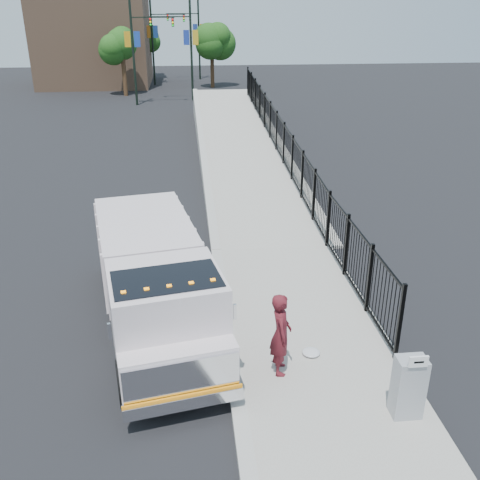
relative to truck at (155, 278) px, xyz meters
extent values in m
plane|color=black|center=(1.66, 0.08, -1.37)|extent=(120.00, 120.00, 0.00)
cube|color=#9E998E|center=(3.58, -1.92, -1.31)|extent=(3.55, 12.00, 0.12)
cube|color=#ADAAA3|center=(1.66, -1.92, -1.29)|extent=(0.30, 12.00, 0.16)
cube|color=#9E998E|center=(3.78, 16.08, -1.37)|extent=(3.95, 24.06, 3.19)
cube|color=black|center=(5.21, 12.08, -0.47)|extent=(0.10, 28.00, 1.80)
cube|color=black|center=(-0.07, 0.35, -0.85)|extent=(2.08, 6.42, 0.21)
cube|color=silver|center=(0.33, -1.76, 0.08)|extent=(2.53, 2.42, 1.87)
cube|color=silver|center=(0.54, -2.91, -0.39)|extent=(2.28, 1.04, 0.93)
cube|color=silver|center=(0.61, -3.25, -0.39)|extent=(2.13, 0.47, 0.79)
cube|color=silver|center=(0.62, -3.32, -0.85)|extent=(2.23, 0.58, 0.26)
cube|color=orange|center=(0.62, -3.32, -0.71)|extent=(2.21, 0.46, 0.06)
cube|color=black|center=(0.37, -1.99, 0.64)|extent=(2.24, 1.57, 0.79)
cube|color=silver|center=(-0.29, 1.54, 0.08)|extent=(2.92, 4.27, 1.59)
cube|color=silver|center=(-0.65, -2.89, 0.50)|extent=(0.07, 0.07, 0.33)
cube|color=silver|center=(1.65, -2.47, 0.50)|extent=(0.07, 0.07, 0.33)
cube|color=orange|center=(-0.40, -2.47, 1.03)|extent=(0.11, 0.09, 0.06)
cube|color=orange|center=(0.02, -2.39, 1.03)|extent=(0.11, 0.09, 0.06)
cube|color=orange|center=(0.43, -2.31, 1.03)|extent=(0.11, 0.09, 0.06)
cube|color=orange|center=(0.84, -2.24, 1.03)|extent=(0.11, 0.09, 0.06)
cube|color=orange|center=(1.26, -2.16, 1.03)|extent=(0.11, 0.09, 0.06)
cylinder|color=black|center=(-0.52, -2.58, -0.90)|extent=(0.46, 0.97, 0.93)
cylinder|color=black|center=(1.41, -2.22, -0.90)|extent=(0.46, 0.97, 0.93)
cylinder|color=black|center=(-1.35, 1.92, -0.90)|extent=(0.46, 0.97, 0.93)
cylinder|color=black|center=(0.57, 2.28, -0.90)|extent=(0.46, 0.97, 0.93)
cylinder|color=black|center=(-1.54, 2.93, -0.90)|extent=(0.46, 0.97, 0.93)
cylinder|color=black|center=(0.39, 3.29, -0.90)|extent=(0.46, 0.97, 0.93)
imported|color=#59161E|center=(2.63, -2.06, -0.33)|extent=(0.49, 0.70, 1.83)
cube|color=gray|center=(4.76, -3.60, -0.62)|extent=(0.55, 0.40, 1.25)
cube|color=white|center=(4.76, -3.82, 0.11)|extent=(0.35, 0.04, 0.22)
ellipsoid|color=silver|center=(3.42, -1.58, -1.20)|extent=(0.40, 0.40, 0.10)
cylinder|color=black|center=(-2.78, 31.63, 2.63)|extent=(0.18, 0.18, 8.00)
cube|color=black|center=(-1.18, 31.63, 4.93)|extent=(3.20, 0.08, 0.08)
cube|color=black|center=(0.26, 31.63, 4.58)|extent=(0.18, 0.22, 0.60)
cube|color=#193C99|center=(-2.43, 31.63, 3.43)|extent=(0.45, 0.04, 1.10)
cube|color=orange|center=(-3.13, 31.63, 3.43)|extent=(0.45, 0.04, 1.10)
cylinder|color=black|center=(1.58, 33.39, 2.63)|extent=(0.18, 0.18, 8.00)
cube|color=black|center=(-0.02, 33.39, 4.93)|extent=(3.20, 0.08, 0.08)
cube|color=black|center=(-1.46, 33.39, 4.58)|extent=(0.18, 0.22, 0.60)
cube|color=gold|center=(1.93, 33.39, 3.43)|extent=(0.45, 0.04, 1.10)
cube|color=navy|center=(1.23, 33.39, 3.43)|extent=(0.45, 0.04, 1.10)
cylinder|color=black|center=(-1.89, 43.03, 2.63)|extent=(0.18, 0.18, 8.00)
cube|color=black|center=(-0.29, 43.03, 4.93)|extent=(3.20, 0.08, 0.08)
cube|color=black|center=(1.15, 43.03, 4.58)|extent=(0.18, 0.22, 0.60)
cube|color=navy|center=(-1.54, 43.03, 3.43)|extent=(0.45, 0.04, 1.10)
cube|color=orange|center=(-2.24, 43.03, 3.43)|extent=(0.45, 0.04, 1.10)
cylinder|color=black|center=(2.61, 46.52, 2.63)|extent=(0.18, 0.18, 8.00)
cube|color=black|center=(1.01, 46.52, 4.93)|extent=(3.20, 0.08, 0.08)
cube|color=black|center=(-0.43, 46.52, 4.58)|extent=(0.18, 0.22, 0.60)
cube|color=#C8790D|center=(2.96, 46.52, 3.43)|extent=(0.45, 0.04, 1.10)
cube|color=navy|center=(2.26, 46.52, 3.43)|extent=(0.45, 0.04, 1.10)
cylinder|color=#382314|center=(-4.06, 36.32, 0.23)|extent=(0.36, 0.36, 3.20)
sphere|color=#194714|center=(-4.06, 36.32, 2.63)|extent=(2.65, 2.65, 2.65)
cylinder|color=#382314|center=(3.59, 40.61, 0.23)|extent=(0.36, 0.36, 3.20)
sphere|color=#194714|center=(3.59, 40.61, 2.63)|extent=(2.69, 2.69, 2.69)
cylinder|color=#382314|center=(-2.68, 47.94, 0.23)|extent=(0.36, 0.36, 3.20)
sphere|color=#194714|center=(-2.68, 47.94, 2.63)|extent=(2.41, 2.41, 2.41)
cube|color=#8C664C|center=(-7.34, 44.08, 2.63)|extent=(10.00, 10.00, 8.00)
camera|label=1|loc=(0.85, -11.15, 5.87)|focal=40.00mm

